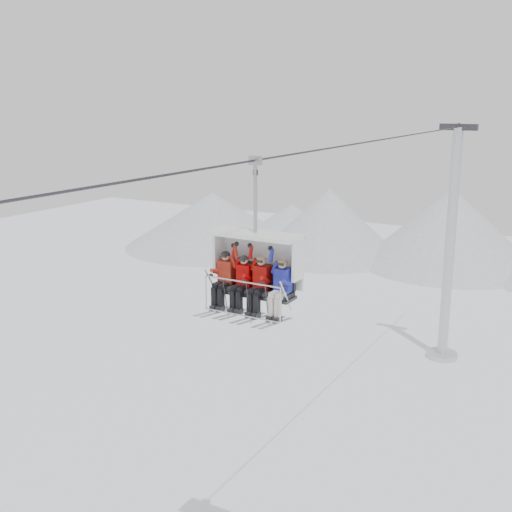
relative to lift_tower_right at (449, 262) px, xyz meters
The scene contains 8 objects.
ridgeline 20.33m from the lift_tower_right, 94.51° to the left, with size 72.00×21.00×7.00m.
lift_tower_right is the anchor object (origin of this frame).
haul_cable 23.25m from the lift_tower_right, 90.00° to the right, with size 0.06×0.06×50.00m, color #303035.
chairlift_carrier 22.45m from the lift_tower_right, 90.00° to the right, with size 2.39×1.17×3.98m.
skier_far_left 22.67m from the lift_tower_right, 92.19° to the right, with size 0.41×1.69×1.63m.
skier_center_left 22.65m from the lift_tower_right, 90.73° to the right, with size 0.39×1.69×1.56m.
skier_center_right 22.65m from the lift_tower_right, 89.40° to the right, with size 0.41×1.69×1.63m.
skier_far_right 22.66m from the lift_tower_right, 87.84° to the right, with size 0.41×1.69×1.63m.
Camera 1 is at (7.98, -13.94, 14.80)m, focal length 45.00 mm.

